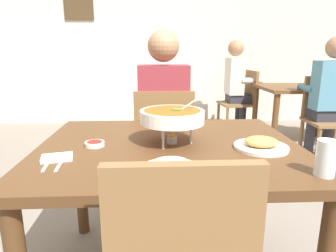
# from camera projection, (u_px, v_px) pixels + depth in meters

# --- Properties ---
(cafe_rear_partition) EXTENTS (10.00, 0.10, 3.00)m
(cafe_rear_partition) POSITION_uv_depth(u_px,v_px,m) (157.00, 29.00, 4.68)
(cafe_rear_partition) COLOR beige
(cafe_rear_partition) RESTS_ON ground_plane
(picture_frame_hung) EXTENTS (0.44, 0.03, 0.56)m
(picture_frame_hung) POSITION_uv_depth(u_px,v_px,m) (78.00, 0.00, 4.47)
(picture_frame_hung) COLOR #4C3823
(dining_table_main) EXTENTS (1.21, 1.00, 0.74)m
(dining_table_main) POSITION_uv_depth(u_px,v_px,m) (170.00, 164.00, 1.42)
(dining_table_main) COLOR #51331C
(dining_table_main) RESTS_ON ground_plane
(chair_diner_main) EXTENTS (0.44, 0.44, 0.90)m
(chair_diner_main) POSITION_uv_depth(u_px,v_px,m) (164.00, 141.00, 2.21)
(chair_diner_main) COLOR brown
(chair_diner_main) RESTS_ON ground_plane
(diner_main) EXTENTS (0.40, 0.45, 1.31)m
(diner_main) POSITION_uv_depth(u_px,v_px,m) (163.00, 110.00, 2.19)
(diner_main) COLOR #2D2D38
(diner_main) RESTS_ON ground_plane
(curry_bowl) EXTENTS (0.33, 0.30, 0.26)m
(curry_bowl) POSITION_uv_depth(u_px,v_px,m) (172.00, 117.00, 1.38)
(curry_bowl) COLOR silver
(curry_bowl) RESTS_ON dining_table_main
(rice_plate) EXTENTS (0.24, 0.24, 0.06)m
(rice_plate) POSITION_uv_depth(u_px,v_px,m) (171.00, 168.00, 1.06)
(rice_plate) COLOR white
(rice_plate) RESTS_ON dining_table_main
(appetizer_plate) EXTENTS (0.24, 0.24, 0.06)m
(appetizer_plate) POSITION_uv_depth(u_px,v_px,m) (261.00, 144.00, 1.33)
(appetizer_plate) COLOR white
(appetizer_plate) RESTS_ON dining_table_main
(sauce_dish) EXTENTS (0.09, 0.09, 0.02)m
(sauce_dish) POSITION_uv_depth(u_px,v_px,m) (95.00, 144.00, 1.37)
(sauce_dish) COLOR white
(sauce_dish) RESTS_ON dining_table_main
(napkin_folded) EXTENTS (0.14, 0.11, 0.02)m
(napkin_folded) POSITION_uv_depth(u_px,v_px,m) (57.00, 158.00, 1.20)
(napkin_folded) COLOR white
(napkin_folded) RESTS_ON dining_table_main
(fork_utensil) EXTENTS (0.03, 0.17, 0.01)m
(fork_utensil) POSITION_uv_depth(u_px,v_px,m) (48.00, 163.00, 1.15)
(fork_utensil) COLOR silver
(fork_utensil) RESTS_ON dining_table_main
(spoon_utensil) EXTENTS (0.02, 0.17, 0.01)m
(spoon_utensil) POSITION_uv_depth(u_px,v_px,m) (61.00, 163.00, 1.15)
(spoon_utensil) COLOR silver
(spoon_utensil) RESTS_ON dining_table_main
(drink_glass) EXTENTS (0.07, 0.07, 0.13)m
(drink_glass) POSITION_uv_depth(u_px,v_px,m) (326.00, 160.00, 1.03)
(drink_glass) COLOR silver
(drink_glass) RESTS_ON dining_table_main
(dining_table_far) EXTENTS (1.00, 0.80, 0.74)m
(dining_table_far) POSITION_uv_depth(u_px,v_px,m) (300.00, 97.00, 3.69)
(dining_table_far) COLOR brown
(dining_table_far) RESTS_ON ground_plane
(chair_bg_left) EXTENTS (0.49, 0.49, 0.90)m
(chair_bg_left) POSITION_uv_depth(u_px,v_px,m) (243.00, 98.00, 4.20)
(chair_bg_left) COLOR brown
(chair_bg_left) RESTS_ON ground_plane
(chair_bg_right) EXTENTS (0.46, 0.46, 0.90)m
(chair_bg_right) POSITION_uv_depth(u_px,v_px,m) (325.00, 113.00, 3.20)
(chair_bg_right) COLOR brown
(chair_bg_right) RESTS_ON ground_plane
(patron_bg_left) EXTENTS (0.45, 0.40, 1.31)m
(patron_bg_left) POSITION_uv_depth(u_px,v_px,m) (237.00, 81.00, 4.18)
(patron_bg_left) COLOR #2D2D38
(patron_bg_left) RESTS_ON ground_plane
(patron_bg_right) EXTENTS (0.40, 0.45, 1.31)m
(patron_bg_right) POSITION_uv_depth(u_px,v_px,m) (329.00, 92.00, 3.10)
(patron_bg_right) COLOR #2D2D38
(patron_bg_right) RESTS_ON ground_plane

